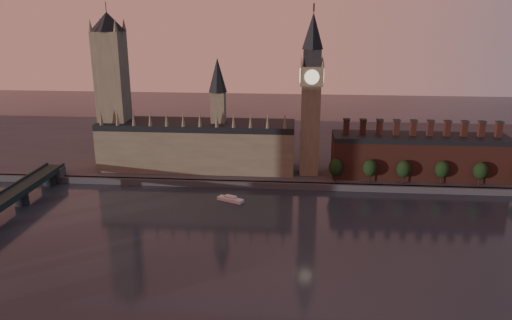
# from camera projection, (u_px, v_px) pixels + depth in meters

# --- Properties ---
(ground) EXTENTS (900.00, 900.00, 0.00)m
(ground) POSITION_uv_depth(u_px,v_px,m) (290.00, 257.00, 225.80)
(ground) COLOR black
(ground) RESTS_ON ground
(north_bank) EXTENTS (900.00, 182.00, 4.00)m
(north_bank) POSITION_uv_depth(u_px,v_px,m) (294.00, 148.00, 394.92)
(north_bank) COLOR #434247
(north_bank) RESTS_ON ground
(palace_of_westminster) EXTENTS (130.00, 30.30, 74.00)m
(palace_of_westminster) POSITION_uv_depth(u_px,v_px,m) (198.00, 143.00, 334.10)
(palace_of_westminster) COLOR #7A6E57
(palace_of_westminster) RESTS_ON north_bank
(victoria_tower) EXTENTS (24.00, 24.00, 108.00)m
(victoria_tower) POSITION_uv_depth(u_px,v_px,m) (112.00, 86.00, 327.64)
(victoria_tower) COLOR #7A6E57
(victoria_tower) RESTS_ON north_bank
(big_ben) EXTENTS (15.00, 15.00, 107.00)m
(big_ben) POSITION_uv_depth(u_px,v_px,m) (311.00, 93.00, 313.26)
(big_ben) COLOR #7A6E57
(big_ben) RESTS_ON north_bank
(chimney_block) EXTENTS (110.00, 25.00, 37.00)m
(chimney_block) POSITION_uv_depth(u_px,v_px,m) (419.00, 155.00, 319.12)
(chimney_block) COLOR #582A21
(chimney_block) RESTS_ON north_bank
(embankment_tree_0) EXTENTS (8.60, 8.60, 14.88)m
(embankment_tree_0) POSITION_uv_depth(u_px,v_px,m) (336.00, 167.00, 310.11)
(embankment_tree_0) COLOR black
(embankment_tree_0) RESTS_ON north_bank
(embankment_tree_1) EXTENTS (8.60, 8.60, 14.88)m
(embankment_tree_1) POSITION_uv_depth(u_px,v_px,m) (370.00, 168.00, 307.92)
(embankment_tree_1) COLOR black
(embankment_tree_1) RESTS_ON north_bank
(embankment_tree_2) EXTENTS (8.60, 8.60, 14.88)m
(embankment_tree_2) POSITION_uv_depth(u_px,v_px,m) (404.00, 169.00, 306.03)
(embankment_tree_2) COLOR black
(embankment_tree_2) RESTS_ON north_bank
(embankment_tree_3) EXTENTS (8.60, 8.60, 14.88)m
(embankment_tree_3) POSITION_uv_depth(u_px,v_px,m) (442.00, 169.00, 305.56)
(embankment_tree_3) COLOR black
(embankment_tree_3) RESTS_ON north_bank
(embankment_tree_4) EXTENTS (8.60, 8.60, 14.88)m
(embankment_tree_4) POSITION_uv_depth(u_px,v_px,m) (480.00, 171.00, 302.92)
(embankment_tree_4) COLOR black
(embankment_tree_4) RESTS_ON north_bank
(river_boat) EXTENTS (16.41, 10.85, 3.19)m
(river_boat) POSITION_uv_depth(u_px,v_px,m) (230.00, 199.00, 291.60)
(river_boat) COLOR silver
(river_boat) RESTS_ON ground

